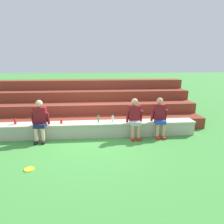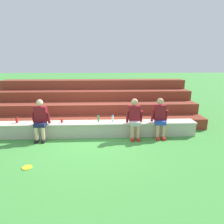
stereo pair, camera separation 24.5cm
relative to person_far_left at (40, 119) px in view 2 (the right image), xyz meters
name	(u,v)px [view 2 (the right image)]	position (x,y,z in m)	size (l,w,h in m)	color
ground_plane	(91,138)	(1.59, 0.03, -0.70)	(80.00, 80.00, 0.00)	#428E3D
stone_seating_wall	(91,128)	(1.59, 0.27, -0.44)	(7.10, 0.52, 0.49)	#B7AF9E
brick_bleachers	(94,104)	(1.59, 2.56, -0.09)	(8.52, 3.08, 1.64)	maroon
person_far_left	(40,119)	(0.00, 0.00, 0.00)	(0.56, 0.52, 1.32)	beige
person_left_of_center	(135,118)	(3.01, 0.01, 0.00)	(0.54, 0.54, 1.31)	tan
person_center	(160,117)	(3.86, 0.04, 0.00)	(0.54, 0.51, 1.32)	tan
water_bottle_near_right	(113,119)	(2.32, 0.28, -0.10)	(0.07, 0.07, 0.24)	silver
water_bottle_center_gap	(98,118)	(1.83, 0.32, -0.10)	(0.06, 0.06, 0.25)	green
water_bottle_mid_right	(141,119)	(3.30, 0.29, -0.12)	(0.07, 0.07, 0.21)	red
water_bottle_mid_left	(17,120)	(-0.88, 0.31, -0.12)	(0.08, 0.08, 0.21)	red
plastic_cup_right_end	(62,121)	(0.61, 0.25, -0.15)	(0.08, 0.08, 0.13)	red
frisbee	(27,167)	(0.16, -1.74, -0.69)	(0.23, 0.23, 0.02)	yellow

